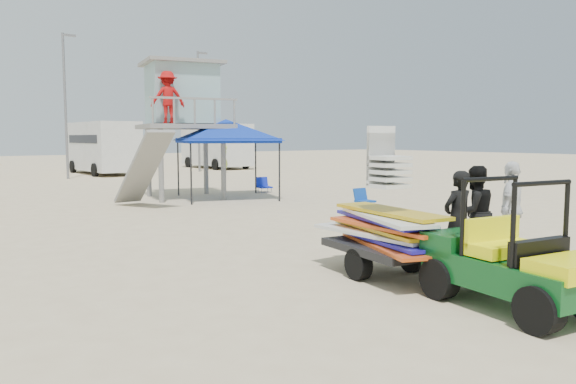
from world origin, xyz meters
TOP-DOWN VIEW (x-y plane):
  - ground at (0.00, 0.00)m, footprint 140.00×140.00m
  - utility_cart at (1.07, -1.32)m, footprint 1.46×2.45m
  - surf_trailer at (1.07, 1.01)m, footprint 1.63×2.60m
  - man_left at (2.59, 0.71)m, footprint 0.67×0.47m
  - man_mid at (3.44, 0.96)m, footprint 1.04×0.92m
  - man_right at (4.29, 0.71)m, footprint 1.18×0.78m
  - lifeguard_tower at (3.74, 14.20)m, footprint 3.76×3.76m
  - canopy_blue at (5.03, 13.01)m, footprint 4.22×4.22m
  - beach_chair_b at (7.23, 7.88)m, footprint 0.54×0.58m
  - beach_chair_c at (7.49, 14.16)m, footprint 0.63×0.67m
  - rv_mid_right at (6.00, 29.99)m, footprint 2.64×7.00m
  - rv_far_right at (15.00, 31.49)m, footprint 2.64×6.60m
  - light_pole_left at (3.00, 27.00)m, footprint 0.14×0.14m
  - light_pole_right at (12.00, 28.50)m, footprint 0.14×0.14m
  - distant_beachgoers at (-0.25, 21.35)m, footprint 17.95×7.94m

SIDE VIEW (x-z plane):
  - ground at x=0.00m, z-range 0.00..0.00m
  - beach_chair_b at x=7.23m, z-range -0.01..0.63m
  - beach_chair_c at x=7.49m, z-range -0.01..0.63m
  - utility_cart at x=1.07m, z-range -0.06..1.69m
  - man_left at x=2.59m, z-range 0.00..1.74m
  - distant_beachgoers at x=-0.25m, z-range 0.00..1.78m
  - man_mid at x=3.44m, z-range 0.00..1.79m
  - surf_trailer at x=1.07m, z-range -0.20..2.01m
  - man_right at x=4.29m, z-range 0.00..1.87m
  - rv_far_right at x=15.00m, z-range 0.17..3.42m
  - rv_mid_right at x=6.00m, z-range 0.17..3.42m
  - canopy_blue at x=5.03m, z-range 1.15..4.55m
  - lifeguard_tower at x=3.74m, z-range 1.24..6.30m
  - light_pole_left at x=3.00m, z-range 0.00..8.00m
  - light_pole_right at x=12.00m, z-range 0.00..8.00m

